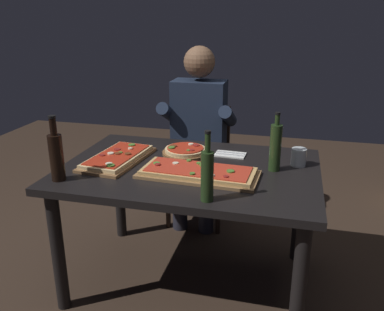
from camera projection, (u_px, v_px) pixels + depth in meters
The scene contains 12 objects.
ground_plane at pixel (190, 280), 2.50m from camera, with size 6.40×6.40×0.00m, color #38281E.
dining_table at pixel (190, 183), 2.28m from camera, with size 1.40×0.96×0.74m.
pizza_rectangular_front at pixel (198, 172), 2.12m from camera, with size 0.64×0.30×0.05m.
pizza_rectangular_left at pixel (118, 158), 2.34m from camera, with size 0.31×0.52×0.05m.
pizza_round_far at pixel (185, 151), 2.45m from camera, with size 0.28×0.28×0.05m.
wine_bottle_dark at pixel (56, 155), 2.03m from camera, with size 0.07×0.07×0.34m.
oil_bottle_amber at pixel (275, 147), 2.16m from camera, with size 0.06×0.06×0.32m.
vinegar_bottle_green at pixel (207, 174), 1.81m from camera, with size 0.06×0.06×0.33m.
tumbler_near_camera at pixel (299, 158), 2.25m from camera, with size 0.08×0.08×0.10m.
napkin_cutlery_set at pixel (230, 154), 2.43m from camera, with size 0.19×0.12×0.01m.
diner_chair at pixel (201, 157), 3.15m from camera, with size 0.44×0.44×0.87m.
seated_diner at pixel (198, 130), 2.95m from camera, with size 0.53×0.41×1.33m.
Camera 1 is at (0.53, -2.03, 1.55)m, focal length 38.15 mm.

